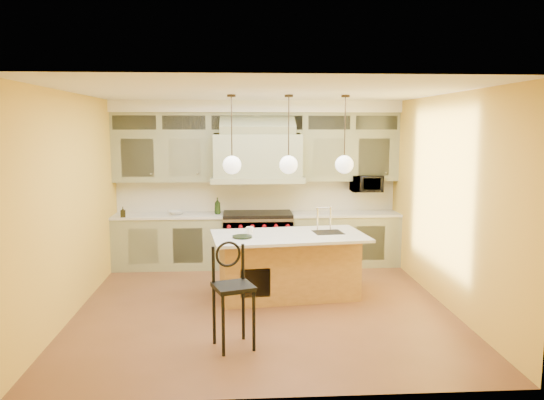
{
  "coord_description": "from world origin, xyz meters",
  "views": [
    {
      "loc": [
        -0.33,
        -7.03,
        2.46
      ],
      "look_at": [
        0.16,
        0.7,
        1.38
      ],
      "focal_mm": 35.0,
      "sensor_mm": 36.0,
      "label": 1
    }
  ],
  "objects": [
    {
      "name": "oil_bottle_b",
      "position": [
        -2.28,
        1.92,
        1.03
      ],
      "size": [
        0.09,
        0.09,
        0.18
      ],
      "primitive_type": "imported",
      "rotation": [
        0.0,
        0.0,
        0.11
      ],
      "color": "black",
      "rests_on": "back_cabinetry"
    },
    {
      "name": "wall_back",
      "position": [
        0.0,
        2.5,
        1.45
      ],
      "size": [
        5.0,
        0.0,
        5.0
      ],
      "primitive_type": "plane",
      "rotation": [
        1.57,
        0.0,
        0.0
      ],
      "color": "gold",
      "rests_on": "ground"
    },
    {
      "name": "wall_right",
      "position": [
        2.5,
        0.0,
        1.45
      ],
      "size": [
        0.0,
        5.0,
        5.0
      ],
      "primitive_type": "plane",
      "rotation": [
        1.57,
        0.0,
        -1.57
      ],
      "color": "gold",
      "rests_on": "ground"
    },
    {
      "name": "ceiling",
      "position": [
        0.0,
        0.0,
        2.9
      ],
      "size": [
        5.0,
        5.0,
        0.0
      ],
      "primitive_type": "plane",
      "rotation": [
        3.14,
        0.0,
        0.0
      ],
      "color": "white",
      "rests_on": "wall_back"
    },
    {
      "name": "pendant_right",
      "position": [
        1.18,
        0.45,
        1.95
      ],
      "size": [
        0.26,
        0.26,
        1.11
      ],
      "color": "#2D2319",
      "rests_on": "ceiling"
    },
    {
      "name": "kitchen_island",
      "position": [
        0.39,
        0.45,
        0.47
      ],
      "size": [
        2.3,
        1.41,
        1.35
      ],
      "rotation": [
        0.0,
        0.0,
        0.12
      ],
      "color": "olive",
      "rests_on": "floor"
    },
    {
      "name": "wall_front",
      "position": [
        0.0,
        -2.5,
        1.45
      ],
      "size": [
        5.0,
        0.0,
        5.0
      ],
      "primitive_type": "plane",
      "rotation": [
        -1.57,
        0.0,
        0.0
      ],
      "color": "gold",
      "rests_on": "ground"
    },
    {
      "name": "pendant_left",
      "position": [
        -0.42,
        0.45,
        1.95
      ],
      "size": [
        0.26,
        0.26,
        1.11
      ],
      "color": "#2D2319",
      "rests_on": "ceiling"
    },
    {
      "name": "floor",
      "position": [
        0.0,
        0.0,
        0.0
      ],
      "size": [
        5.0,
        5.0,
        0.0
      ],
      "primitive_type": "plane",
      "color": "brown",
      "rests_on": "ground"
    },
    {
      "name": "pendant_center",
      "position": [
        0.38,
        0.45,
        1.95
      ],
      "size": [
        0.26,
        0.26,
        1.11
      ],
      "color": "#2D2319",
      "rests_on": "ceiling"
    },
    {
      "name": "range",
      "position": [
        0.0,
        2.14,
        0.49
      ],
      "size": [
        1.2,
        0.74,
        0.96
      ],
      "color": "silver",
      "rests_on": "floor"
    },
    {
      "name": "oil_bottle_a",
      "position": [
        -0.7,
        2.15,
        1.08
      ],
      "size": [
        0.12,
        0.12,
        0.29
      ],
      "primitive_type": "imported",
      "rotation": [
        0.0,
        0.0,
        -0.11
      ],
      "color": "black",
      "rests_on": "back_cabinetry"
    },
    {
      "name": "cup",
      "position": [
        -0.17,
        0.48,
        0.97
      ],
      "size": [
        0.11,
        0.11,
        0.1
      ],
      "primitive_type": "imported",
      "rotation": [
        0.0,
        0.0,
        -0.02
      ],
      "color": "white",
      "rests_on": "kitchen_island"
    },
    {
      "name": "counter_stool",
      "position": [
        -0.41,
        -1.32,
        0.67
      ],
      "size": [
        0.52,
        0.52,
        1.18
      ],
      "rotation": [
        0.0,
        0.0,
        0.33
      ],
      "color": "black",
      "rests_on": "floor"
    },
    {
      "name": "fruit_bowl",
      "position": [
        -1.41,
        2.15,
        0.97
      ],
      "size": [
        0.3,
        0.3,
        0.06
      ],
      "primitive_type": "imported",
      "rotation": [
        0.0,
        0.0,
        0.14
      ],
      "color": "beige",
      "rests_on": "back_cabinetry"
    },
    {
      "name": "wall_left",
      "position": [
        -2.5,
        0.0,
        1.45
      ],
      "size": [
        0.0,
        5.0,
        5.0
      ],
      "primitive_type": "plane",
      "rotation": [
        1.57,
        0.0,
        1.57
      ],
      "color": "gold",
      "rests_on": "ground"
    },
    {
      "name": "microwave",
      "position": [
        1.95,
        2.25,
        1.45
      ],
      "size": [
        0.54,
        0.37,
        0.3
      ],
      "primitive_type": "imported",
      "color": "black",
      "rests_on": "back_cabinetry"
    },
    {
      "name": "back_cabinetry",
      "position": [
        0.0,
        2.23,
        1.43
      ],
      "size": [
        5.0,
        0.77,
        2.9
      ],
      "color": "gray",
      "rests_on": "floor"
    }
  ]
}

